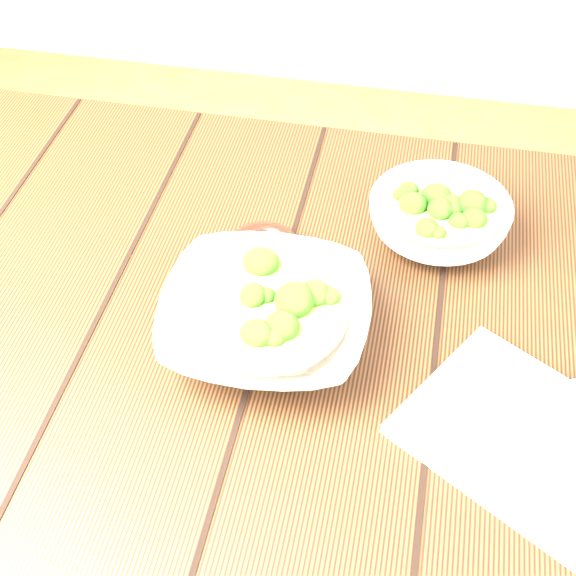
{
  "coord_description": "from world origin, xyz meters",
  "views": [
    {
      "loc": [
        0.13,
        -0.63,
        1.46
      ],
      "look_at": [
        0.0,
        -0.0,
        0.8
      ],
      "focal_mm": 50.0,
      "sensor_mm": 36.0,
      "label": 1
    }
  ],
  "objects": [
    {
      "name": "table",
      "position": [
        0.0,
        0.0,
        0.63
      ],
      "size": [
        1.2,
        0.8,
        0.75
      ],
      "color": "black",
      "rests_on": "ground"
    },
    {
      "name": "soup_bowl_front",
      "position": [
        -0.02,
        -0.03,
        0.78
      ],
      "size": [
        0.25,
        0.25,
        0.07
      ],
      "color": "silver",
      "rests_on": "table"
    },
    {
      "name": "soup_bowl_back",
      "position": [
        0.17,
        0.18,
        0.78
      ],
      "size": [
        0.24,
        0.24,
        0.07
      ],
      "color": "silver",
      "rests_on": "table"
    },
    {
      "name": "trivet",
      "position": [
        -0.05,
        0.09,
        0.76
      ],
      "size": [
        0.13,
        0.13,
        0.03
      ],
      "primitive_type": "torus",
      "rotation": [
        0.0,
        0.0,
        0.33
      ],
      "color": "black",
      "rests_on": "table"
    },
    {
      "name": "napkin",
      "position": [
        0.28,
        -0.12,
        0.76
      ],
      "size": [
        0.29,
        0.28,
        0.01
      ],
      "primitive_type": "cube",
      "rotation": [
        0.0,
        0.0,
        -0.55
      ],
      "color": "beige",
      "rests_on": "table"
    },
    {
      "name": "spoon_left",
      "position": [
        0.3,
        -0.09,
        0.77
      ],
      "size": [
        0.15,
        0.15,
        0.01
      ],
      "color": "#B5B2A0",
      "rests_on": "napkin"
    }
  ]
}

